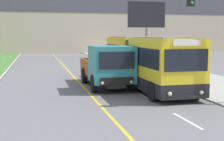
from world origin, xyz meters
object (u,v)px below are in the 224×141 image
at_px(planter_round_near, 200,80).
at_px(traffic_light_mast, 218,27).
at_px(city_bus, 145,61).
at_px(planter_round_second, 169,72).
at_px(dump_truck, 109,67).
at_px(billboard_large, 147,17).

bearing_deg(planter_round_near, traffic_light_mast, -108.89).
bearing_deg(city_bus, planter_round_near, -42.31).
xyz_separation_m(planter_round_near, planter_round_second, (-0.03, 4.46, -0.02)).
distance_m(traffic_light_mast, planter_round_second, 8.77).
bearing_deg(planter_round_second, city_bus, -141.14).
distance_m(dump_truck, planter_round_near, 5.52).
xyz_separation_m(billboard_large, planter_round_second, (-3.65, -14.92, -4.94)).
relative_size(billboard_large, planter_round_second, 6.02).
xyz_separation_m(city_bus, traffic_light_mast, (1.36, -6.04, 2.05)).
distance_m(traffic_light_mast, planter_round_near, 4.93).
bearing_deg(city_bus, traffic_light_mast, -77.34).
height_order(billboard_large, planter_round_second, billboard_large).
relative_size(dump_truck, planter_round_near, 5.14).
distance_m(dump_truck, traffic_light_mast, 7.17).
bearing_deg(planter_round_second, dump_truck, -153.29).
bearing_deg(dump_truck, traffic_light_mast, -55.01).
xyz_separation_m(traffic_light_mast, planter_round_second, (1.22, 8.12, -3.07)).
xyz_separation_m(dump_truck, traffic_light_mast, (3.89, -5.55, 2.34)).
relative_size(traffic_light_mast, planter_round_second, 4.71).
xyz_separation_m(traffic_light_mast, planter_round_near, (1.25, 3.67, -3.05)).
relative_size(city_bus, dump_truck, 1.78).
bearing_deg(billboard_large, city_bus, -110.14).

